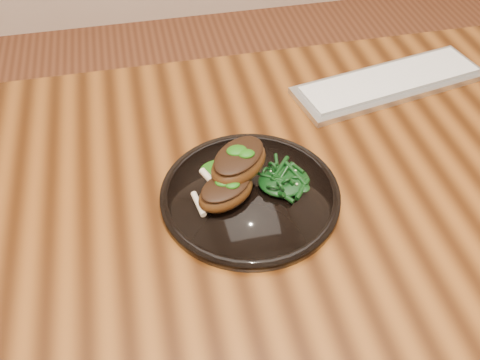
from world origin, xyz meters
name	(u,v)px	position (x,y,z in m)	size (l,w,h in m)	color
desk	(278,208)	(0.00, 0.00, 0.67)	(1.60, 0.80, 0.75)	#321606
plate	(250,195)	(-0.06, -0.04, 0.76)	(0.30, 0.30, 0.02)	black
lamb_chop_front	(225,191)	(-0.11, -0.05, 0.79)	(0.12, 0.11, 0.05)	#43240D
lamb_chop_back	(238,162)	(-0.08, -0.01, 0.81)	(0.14, 0.13, 0.05)	#43240D
herb_smear	(221,168)	(-0.10, 0.02, 0.77)	(0.07, 0.05, 0.00)	#0C4006
greens_heap	(284,178)	(0.00, -0.04, 0.78)	(0.09, 0.08, 0.03)	black
keyboard	(390,82)	(0.30, 0.21, 0.76)	(0.43, 0.20, 0.02)	#BCBEC1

